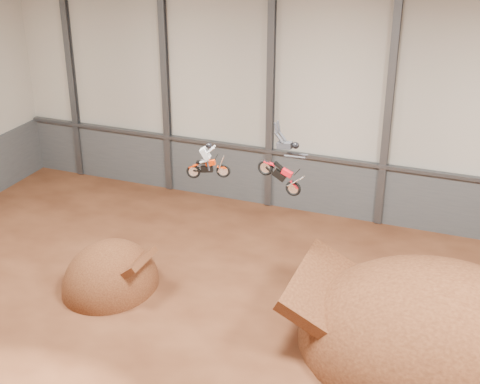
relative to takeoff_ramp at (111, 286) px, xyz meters
name	(u,v)px	position (x,y,z in m)	size (l,w,h in m)	color
floor	(227,365)	(7.47, -3.41, 0.00)	(40.00, 40.00, 0.00)	#492313
back_wall	(329,99)	(7.47, 11.59, 7.00)	(40.00, 0.10, 14.00)	beige
ceiling	(223,11)	(7.47, -3.41, 14.00)	(40.00, 40.00, 0.00)	black
lower_band_back	(323,186)	(7.47, 11.49, 1.75)	(39.80, 0.18, 3.50)	#4C4F53
steel_rail	(324,158)	(7.47, 11.34, 3.55)	(39.80, 0.35, 0.20)	#47494F
steel_column_0	(71,72)	(-9.20, 11.39, 7.00)	(0.40, 0.36, 13.90)	#47494F
steel_column_1	(165,82)	(-2.53, 11.39, 7.00)	(0.40, 0.36, 13.90)	#47494F
steel_column_2	(271,93)	(4.13, 11.39, 7.00)	(0.40, 0.36, 13.90)	#47494F
steel_column_3	(389,106)	(10.80, 11.39, 7.00)	(0.40, 0.36, 13.90)	#47494F
takeoff_ramp	(111,286)	(0.00, 0.00, 0.00)	(4.47, 5.16, 4.47)	#421F10
landing_ramp	(436,349)	(15.25, 0.74, 0.00)	(11.72, 10.36, 6.76)	#421F10
fmx_rider_a	(209,159)	(5.31, 0.04, 7.36)	(1.86, 0.71, 1.68)	red
fmx_rider_b	(276,157)	(7.76, 1.51, 7.27)	(2.86, 0.82, 2.46)	red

